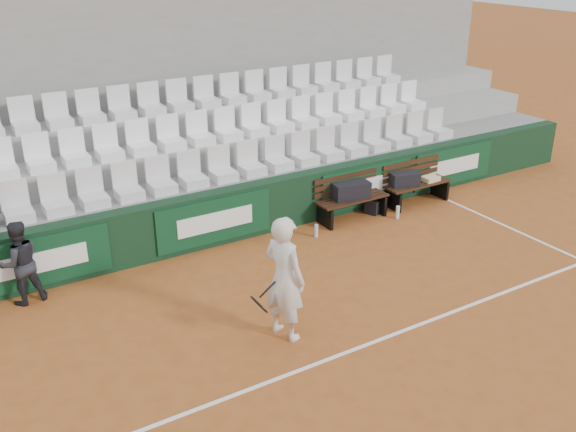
# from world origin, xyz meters

# --- Properties ---
(ground) EXTENTS (80.00, 80.00, 0.00)m
(ground) POSITION_xyz_m (0.00, 0.00, 0.00)
(ground) COLOR #9D5123
(ground) RESTS_ON ground
(court_baseline) EXTENTS (18.00, 0.06, 0.01)m
(court_baseline) POSITION_xyz_m (0.00, 0.00, 0.00)
(court_baseline) COLOR white
(court_baseline) RESTS_ON ground
(back_barrier) EXTENTS (18.00, 0.34, 1.00)m
(back_barrier) POSITION_xyz_m (0.07, 3.99, 0.50)
(back_barrier) COLOR black
(back_barrier) RESTS_ON ground
(grandstand_tier_front) EXTENTS (18.00, 0.95, 1.00)m
(grandstand_tier_front) POSITION_xyz_m (0.00, 4.62, 0.50)
(grandstand_tier_front) COLOR gray
(grandstand_tier_front) RESTS_ON ground
(grandstand_tier_mid) EXTENTS (18.00, 0.95, 1.45)m
(grandstand_tier_mid) POSITION_xyz_m (0.00, 5.58, 0.72)
(grandstand_tier_mid) COLOR #999997
(grandstand_tier_mid) RESTS_ON ground
(grandstand_tier_back) EXTENTS (18.00, 0.95, 1.90)m
(grandstand_tier_back) POSITION_xyz_m (0.00, 6.53, 0.95)
(grandstand_tier_back) COLOR #999896
(grandstand_tier_back) RESTS_ON ground
(grandstand_rear_wall) EXTENTS (18.00, 0.30, 4.40)m
(grandstand_rear_wall) POSITION_xyz_m (0.00, 7.15, 2.20)
(grandstand_rear_wall) COLOR gray
(grandstand_rear_wall) RESTS_ON ground
(seat_row_front) EXTENTS (11.90, 0.44, 0.63)m
(seat_row_front) POSITION_xyz_m (0.00, 4.45, 1.31)
(seat_row_front) COLOR silver
(seat_row_front) RESTS_ON grandstand_tier_front
(seat_row_mid) EXTENTS (11.90, 0.44, 0.63)m
(seat_row_mid) POSITION_xyz_m (0.00, 5.40, 1.77)
(seat_row_mid) COLOR white
(seat_row_mid) RESTS_ON grandstand_tier_mid
(seat_row_back) EXTENTS (11.90, 0.44, 0.63)m
(seat_row_back) POSITION_xyz_m (0.00, 6.35, 2.21)
(seat_row_back) COLOR silver
(seat_row_back) RESTS_ON grandstand_tier_back
(bench_left) EXTENTS (1.50, 0.56, 0.45)m
(bench_left) POSITION_xyz_m (2.65, 3.58, 0.23)
(bench_left) COLOR #321A0F
(bench_left) RESTS_ON ground
(bench_right) EXTENTS (1.50, 0.56, 0.45)m
(bench_right) POSITION_xyz_m (4.31, 3.55, 0.23)
(bench_right) COLOR #361E10
(bench_right) RESTS_ON ground
(sports_bag_left) EXTENTS (0.77, 0.42, 0.31)m
(sports_bag_left) POSITION_xyz_m (2.63, 3.60, 0.61)
(sports_bag_left) COLOR black
(sports_bag_left) RESTS_ON bench_left
(sports_bag_right) EXTENTS (0.64, 0.41, 0.28)m
(sports_bag_right) POSITION_xyz_m (3.97, 3.57, 0.59)
(sports_bag_right) COLOR black
(sports_bag_right) RESTS_ON bench_right
(towel) EXTENTS (0.37, 0.27, 0.10)m
(towel) POSITION_xyz_m (4.63, 3.51, 0.50)
(towel) COLOR beige
(towel) RESTS_ON bench_right
(sports_bag_ground) EXTENTS (0.54, 0.45, 0.28)m
(sports_bag_ground) POSITION_xyz_m (3.29, 3.65, 0.14)
(sports_bag_ground) COLOR black
(sports_bag_ground) RESTS_ON ground
(water_bottle_near) EXTENTS (0.07, 0.07, 0.25)m
(water_bottle_near) POSITION_xyz_m (1.59, 3.25, 0.13)
(water_bottle_near) COLOR silver
(water_bottle_near) RESTS_ON ground
(water_bottle_far) EXTENTS (0.07, 0.07, 0.27)m
(water_bottle_far) POSITION_xyz_m (3.44, 3.13, 0.13)
(water_bottle_far) COLOR silver
(water_bottle_far) RESTS_ON ground
(tennis_player) EXTENTS (0.80, 0.76, 1.81)m
(tennis_player) POSITION_xyz_m (-0.57, 0.80, 0.90)
(tennis_player) COLOR silver
(tennis_player) RESTS_ON ground
(ball_kid) EXTENTS (0.70, 0.58, 1.34)m
(ball_kid) POSITION_xyz_m (-3.51, 3.64, 0.67)
(ball_kid) COLOR black
(ball_kid) RESTS_ON ground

